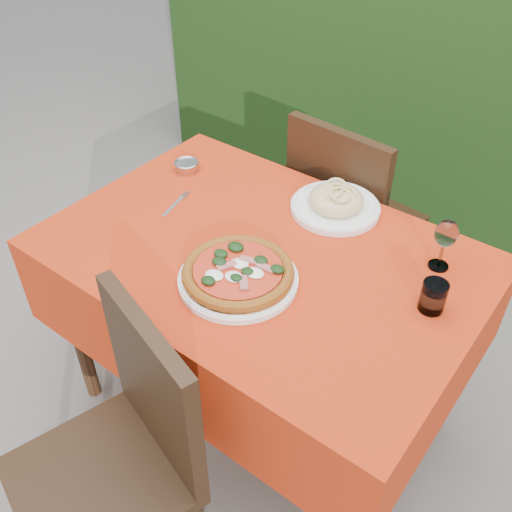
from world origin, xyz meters
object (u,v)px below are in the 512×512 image
Objects in this scene: chair_near at (125,446)px; water_glass at (433,298)px; pasta_plate at (336,203)px; fork at (173,206)px; chair_far at (347,215)px; wine_glass at (446,235)px; pizza_plate at (238,274)px; steel_ramekin at (187,166)px.

chair_near is 0.87m from water_glass.
pasta_plate is 0.52m from fork.
fork is (-0.32, -0.59, 0.22)m from chair_far.
pizza_plate is at bearing -135.86° from wine_glass.
chair_far is 10.62× the size of water_glass.
water_glass reaches higher than pizza_plate.
chair_near is 5.68× the size of wine_glass.
wine_glass is 0.93m from steel_ramekin.
pasta_plate reaches higher than pizza_plate.
steel_ramekin is (-0.51, 0.80, 0.25)m from chair_near.
steel_ramekin is at bearing -177.02° from wine_glass.
steel_ramekin is at bearing 46.02° from chair_far.
wine_glass is at bearing 44.14° from pizza_plate.
wine_glass reaches higher than fork.
pizza_plate is at bearing -34.55° from fork.
wine_glass reaches higher than pasta_plate.
chair_far is 5.80× the size of wine_glass.
pasta_plate is at bearing 104.45° from chair_near.
chair_near is at bearing -92.12° from pasta_plate.
pasta_plate is (0.03, 0.45, 0.00)m from pizza_plate.
chair_near is at bearing -90.35° from pizza_plate.
chair_near is 5.36× the size of fork.
water_glass is at bearing -28.20° from pasta_plate.
wine_glass is 0.84m from fork.
pizza_plate is 0.42m from fork.
pizza_plate is 2.10× the size of wine_glass.
wine_glass reaches higher than chair_near.
pizza_plate is 0.46m from pasta_plate.
fork is (-0.85, -0.07, -0.04)m from water_glass.
water_glass reaches higher than fork.
pizza_plate is 0.57m from wine_glass.
wine_glass is (0.48, -0.34, 0.33)m from chair_far.
chair_near is 0.98× the size of chair_far.
pasta_plate reaches higher than steel_ramekin.
fork is (-0.42, -0.30, -0.03)m from pasta_plate.
water_glass is (0.53, -0.52, 0.26)m from chair_far.
pasta_plate is 0.56m from steel_ramekin.
chair_near is 2.70× the size of pizza_plate.
water_glass reaches higher than steel_ramekin.
pizza_plate is (0.07, -0.74, 0.25)m from chair_far.
steel_ramekin is at bearing 139.06° from chair_near.
chair_far is (-0.07, 1.20, 0.01)m from chair_near.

